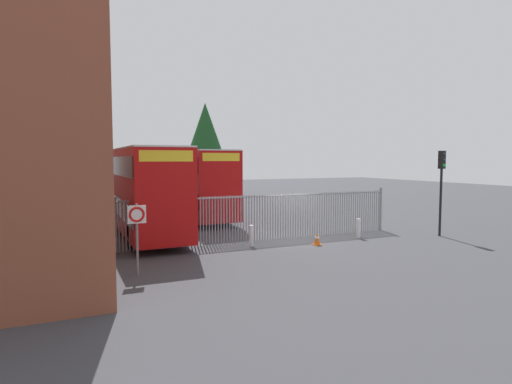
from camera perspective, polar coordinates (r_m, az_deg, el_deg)
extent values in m
plane|color=#3D3D42|center=(28.45, -3.34, -3.47)|extent=(100.00, 100.00, 0.00)
cylinder|color=gray|center=(18.61, -18.23, -4.40)|extent=(0.06, 0.06, 2.20)
cylinder|color=gray|center=(18.63, -17.81, -4.38)|extent=(0.06, 0.06, 2.20)
cylinder|color=gray|center=(18.64, -17.38, -4.36)|extent=(0.06, 0.06, 2.20)
cylinder|color=gray|center=(18.66, -16.95, -4.35)|extent=(0.06, 0.06, 2.20)
cylinder|color=gray|center=(18.68, -16.52, -4.33)|extent=(0.06, 0.06, 2.20)
cylinder|color=gray|center=(18.70, -16.10, -4.31)|extent=(0.06, 0.06, 2.20)
cylinder|color=gray|center=(18.72, -15.67, -4.29)|extent=(0.06, 0.06, 2.20)
cylinder|color=gray|center=(18.74, -15.25, -4.27)|extent=(0.06, 0.06, 2.20)
cylinder|color=gray|center=(18.76, -14.83, -4.26)|extent=(0.06, 0.06, 2.20)
cylinder|color=gray|center=(18.78, -14.40, -4.24)|extent=(0.06, 0.06, 2.20)
cylinder|color=gray|center=(18.81, -13.98, -4.22)|extent=(0.06, 0.06, 2.20)
cylinder|color=gray|center=(18.83, -13.56, -4.20)|extent=(0.06, 0.06, 2.20)
cylinder|color=gray|center=(18.86, -13.14, -4.18)|extent=(0.06, 0.06, 2.20)
cylinder|color=gray|center=(18.89, -12.73, -4.16)|extent=(0.06, 0.06, 2.20)
cylinder|color=gray|center=(18.92, -12.31, -4.14)|extent=(0.06, 0.06, 2.20)
cylinder|color=gray|center=(18.94, -11.90, -4.12)|extent=(0.06, 0.06, 2.20)
cylinder|color=gray|center=(18.97, -11.48, -4.10)|extent=(0.06, 0.06, 2.20)
cylinder|color=gray|center=(19.01, -11.07, -4.08)|extent=(0.06, 0.06, 2.20)
cylinder|color=gray|center=(19.04, -10.66, -4.06)|extent=(0.06, 0.06, 2.20)
cylinder|color=gray|center=(19.07, -10.25, -4.04)|extent=(0.06, 0.06, 2.20)
cylinder|color=gray|center=(19.11, -9.84, -4.02)|extent=(0.06, 0.06, 2.20)
cylinder|color=gray|center=(19.14, -9.44, -4.00)|extent=(0.06, 0.06, 2.20)
cylinder|color=gray|center=(19.18, -9.03, -3.98)|extent=(0.06, 0.06, 2.20)
cylinder|color=gray|center=(19.21, -8.63, -3.96)|extent=(0.06, 0.06, 2.20)
cylinder|color=gray|center=(19.25, -8.23, -3.94)|extent=(0.06, 0.06, 2.20)
cylinder|color=gray|center=(19.29, -7.83, -3.92)|extent=(0.06, 0.06, 2.20)
cylinder|color=gray|center=(19.33, -7.43, -3.90)|extent=(0.06, 0.06, 2.20)
cylinder|color=gray|center=(19.37, -7.03, -3.88)|extent=(0.06, 0.06, 2.20)
cylinder|color=gray|center=(19.41, -6.64, -3.85)|extent=(0.06, 0.06, 2.20)
cylinder|color=gray|center=(19.46, -6.25, -3.83)|extent=(0.06, 0.06, 2.20)
cylinder|color=gray|center=(19.50, -5.85, -3.81)|extent=(0.06, 0.06, 2.20)
cylinder|color=gray|center=(19.54, -5.46, -3.79)|extent=(0.06, 0.06, 2.20)
cylinder|color=gray|center=(19.59, -5.08, -3.77)|extent=(0.06, 0.06, 2.20)
cylinder|color=gray|center=(19.64, -4.69, -3.75)|extent=(0.06, 0.06, 2.20)
cylinder|color=gray|center=(19.68, -4.31, -3.73)|extent=(0.06, 0.06, 2.20)
cylinder|color=gray|center=(19.73, -3.92, -3.70)|extent=(0.06, 0.06, 2.20)
cylinder|color=gray|center=(19.78, -3.54, -3.68)|extent=(0.06, 0.06, 2.20)
cylinder|color=gray|center=(19.83, -3.17, -3.66)|extent=(0.06, 0.06, 2.20)
cylinder|color=gray|center=(19.88, -2.79, -3.64)|extent=(0.06, 0.06, 2.20)
cylinder|color=gray|center=(19.93, -2.41, -3.62)|extent=(0.06, 0.06, 2.20)
cylinder|color=gray|center=(19.98, -2.04, -3.59)|extent=(0.06, 0.06, 2.20)
cylinder|color=gray|center=(20.04, -1.67, -3.57)|extent=(0.06, 0.06, 2.20)
cylinder|color=gray|center=(20.09, -1.30, -3.55)|extent=(0.06, 0.06, 2.20)
cylinder|color=gray|center=(20.15, -0.94, -3.53)|extent=(0.06, 0.06, 2.20)
cylinder|color=gray|center=(20.20, -0.57, -3.51)|extent=(0.06, 0.06, 2.20)
cylinder|color=gray|center=(20.26, -0.21, -3.48)|extent=(0.06, 0.06, 2.20)
cylinder|color=gray|center=(20.31, 0.15, -3.46)|extent=(0.06, 0.06, 2.20)
cylinder|color=gray|center=(20.37, 0.51, -3.44)|extent=(0.06, 0.06, 2.20)
cylinder|color=gray|center=(20.43, 0.87, -3.42)|extent=(0.06, 0.06, 2.20)
cylinder|color=gray|center=(20.49, 1.22, -3.39)|extent=(0.06, 0.06, 2.20)
cylinder|color=gray|center=(20.55, 1.57, -3.37)|extent=(0.06, 0.06, 2.20)
cylinder|color=gray|center=(20.61, 1.92, -3.35)|extent=(0.06, 0.06, 2.20)
cylinder|color=gray|center=(20.67, 2.27, -3.33)|extent=(0.06, 0.06, 2.20)
cylinder|color=gray|center=(20.74, 2.62, -3.31)|extent=(0.06, 0.06, 2.20)
cylinder|color=gray|center=(20.80, 2.96, -3.28)|extent=(0.06, 0.06, 2.20)
cylinder|color=gray|center=(20.86, 3.30, -3.26)|extent=(0.06, 0.06, 2.20)
cylinder|color=gray|center=(20.93, 3.64, -3.24)|extent=(0.06, 0.06, 2.20)
cylinder|color=gray|center=(21.00, 3.98, -3.22)|extent=(0.06, 0.06, 2.20)
cylinder|color=gray|center=(21.06, 4.32, -3.20)|extent=(0.06, 0.06, 2.20)
cylinder|color=gray|center=(21.13, 4.65, -3.17)|extent=(0.06, 0.06, 2.20)
cylinder|color=gray|center=(21.20, 4.98, -3.15)|extent=(0.06, 0.06, 2.20)
cylinder|color=gray|center=(21.27, 5.31, -3.13)|extent=(0.06, 0.06, 2.20)
cylinder|color=gray|center=(21.33, 5.64, -3.11)|extent=(0.06, 0.06, 2.20)
cylinder|color=gray|center=(21.40, 5.96, -3.09)|extent=(0.06, 0.06, 2.20)
cylinder|color=gray|center=(21.48, 6.28, -3.06)|extent=(0.06, 0.06, 2.20)
cylinder|color=gray|center=(21.55, 6.60, -3.04)|extent=(0.06, 0.06, 2.20)
cylinder|color=gray|center=(21.62, 6.92, -3.02)|extent=(0.06, 0.06, 2.20)
cylinder|color=gray|center=(21.69, 7.24, -3.00)|extent=(0.06, 0.06, 2.20)
cylinder|color=gray|center=(21.76, 7.55, -2.98)|extent=(0.06, 0.06, 2.20)
cylinder|color=gray|center=(21.84, 7.86, -2.96)|extent=(0.06, 0.06, 2.20)
cylinder|color=gray|center=(21.91, 8.17, -2.93)|extent=(0.06, 0.06, 2.20)
cylinder|color=gray|center=(21.99, 8.48, -2.91)|extent=(0.06, 0.06, 2.20)
cylinder|color=gray|center=(22.06, 8.79, -2.89)|extent=(0.06, 0.06, 2.20)
cylinder|color=gray|center=(22.14, 9.09, -2.87)|extent=(0.06, 0.06, 2.20)
cylinder|color=gray|center=(22.22, 9.39, -2.85)|extent=(0.06, 0.06, 2.20)
cylinder|color=gray|center=(22.29, 9.69, -2.83)|extent=(0.06, 0.06, 2.20)
cylinder|color=gray|center=(22.37, 9.99, -2.81)|extent=(0.06, 0.06, 2.20)
cylinder|color=gray|center=(22.45, 10.28, -2.79)|extent=(0.06, 0.06, 2.20)
cylinder|color=gray|center=(22.53, 10.58, -2.77)|extent=(0.06, 0.06, 2.20)
cylinder|color=gray|center=(22.61, 10.87, -2.74)|extent=(0.06, 0.06, 2.20)
cylinder|color=gray|center=(22.69, 11.16, -2.72)|extent=(0.06, 0.06, 2.20)
cylinder|color=gray|center=(22.77, 11.44, -2.70)|extent=(0.06, 0.06, 2.20)
cylinder|color=gray|center=(22.86, 11.73, -2.68)|extent=(0.06, 0.06, 2.20)
cylinder|color=gray|center=(22.94, 12.01, -2.66)|extent=(0.06, 0.06, 2.20)
cylinder|color=gray|center=(23.02, 12.29, -2.64)|extent=(0.06, 0.06, 2.20)
cylinder|color=gray|center=(23.10, 12.57, -2.62)|extent=(0.06, 0.06, 2.20)
cylinder|color=gray|center=(23.19, 12.85, -2.60)|extent=(0.06, 0.06, 2.20)
cylinder|color=gray|center=(23.27, 13.12, -2.58)|extent=(0.06, 0.06, 2.20)
cylinder|color=gray|center=(23.36, 13.39, -2.56)|extent=(0.06, 0.06, 2.20)
cylinder|color=gray|center=(23.44, 13.66, -2.54)|extent=(0.06, 0.06, 2.20)
cylinder|color=gray|center=(23.53, 13.93, -2.52)|extent=(0.06, 0.06, 2.20)
cylinder|color=gray|center=(23.62, 14.20, -2.50)|extent=(0.06, 0.06, 2.20)
cylinder|color=gray|center=(23.70, 14.46, -2.48)|extent=(0.06, 0.06, 2.20)
cylinder|color=gray|center=(23.79, 14.73, -2.46)|extent=(0.06, 0.06, 2.20)
cylinder|color=gray|center=(23.88, 14.99, -2.44)|extent=(0.06, 0.06, 2.20)
cylinder|color=gray|center=(23.97, 15.24, -2.42)|extent=(0.06, 0.06, 2.20)
cylinder|color=gray|center=(24.06, 15.50, -2.40)|extent=(0.06, 0.06, 2.20)
cylinder|color=gray|center=(24.15, 15.76, -2.38)|extent=(0.06, 0.06, 2.20)
cylinder|color=gray|center=(24.24, 16.01, -2.36)|extent=(0.06, 0.06, 2.20)
cylinder|color=gray|center=(24.33, 16.26, -2.35)|extent=(0.06, 0.06, 2.20)
cylinder|color=gray|center=(20.41, 1.40, -0.55)|extent=(13.85, 0.07, 0.07)
cylinder|color=gray|center=(18.60, -18.24, -4.17)|extent=(0.14, 0.14, 2.35)
cylinder|color=gray|center=(24.32, 16.26, -2.17)|extent=(0.14, 0.14, 2.35)
cube|color=#B70C0C|center=(22.48, -14.78, 0.35)|extent=(2.50, 10.80, 4.00)
cube|color=black|center=(22.55, -14.74, -1.68)|extent=(2.54, 10.37, 0.90)
cube|color=black|center=(22.44, -14.84, 3.41)|extent=(2.54, 10.37, 0.90)
cube|color=yellow|center=(17.18, -11.88, 4.73)|extent=(2.12, 0.12, 0.44)
cube|color=silver|center=(22.44, -14.88, 5.53)|extent=(2.50, 10.80, 0.08)
cylinder|color=black|center=(19.25, -16.23, -5.82)|extent=(0.30, 1.04, 1.04)
cylinder|color=black|center=(19.67, -9.85, -5.49)|extent=(0.30, 1.04, 1.04)
cylinder|color=black|center=(25.45, -18.27, -3.42)|extent=(0.30, 1.04, 1.04)
cylinder|color=black|center=(25.77, -13.40, -3.22)|extent=(0.30, 1.04, 1.04)
cube|color=#B70C0C|center=(28.46, -8.31, 1.25)|extent=(2.50, 10.80, 4.00)
cube|color=black|center=(28.52, -8.29, -0.35)|extent=(2.54, 10.37, 0.90)
cube|color=black|center=(28.43, -8.33, 3.67)|extent=(2.54, 10.37, 0.90)
cube|color=yellow|center=(23.33, -4.69, 4.67)|extent=(2.12, 0.12, 0.44)
cube|color=silver|center=(28.43, -8.35, 5.34)|extent=(2.50, 10.80, 0.08)
cylinder|color=black|center=(25.12, -8.55, -3.35)|extent=(0.30, 1.04, 1.04)
cylinder|color=black|center=(25.81, -3.84, -3.10)|extent=(0.30, 1.04, 1.04)
cylinder|color=black|center=(31.21, -11.73, -1.90)|extent=(0.30, 1.04, 1.04)
cylinder|color=black|center=(31.76, -7.85, -1.74)|extent=(0.30, 1.04, 1.04)
cylinder|color=silver|center=(19.12, -0.64, -5.85)|extent=(0.20, 0.20, 0.95)
cylinder|color=silver|center=(21.73, 13.50, -4.74)|extent=(0.20, 0.20, 0.95)
cube|color=orange|center=(19.68, 8.13, -6.95)|extent=(0.34, 0.34, 0.04)
cone|color=orange|center=(19.62, 8.14, -6.11)|extent=(0.28, 0.28, 0.55)
cylinder|color=white|center=(19.62, 8.14, -6.03)|extent=(0.19, 0.19, 0.07)
cylinder|color=slate|center=(14.82, -15.57, -6.14)|extent=(0.08, 0.08, 2.40)
cube|color=white|center=(14.64, -15.60, -2.90)|extent=(0.60, 0.03, 0.60)
torus|color=red|center=(14.63, -15.60, -2.91)|extent=(0.52, 0.08, 0.52)
cylinder|color=black|center=(23.44, 23.38, -1.30)|extent=(0.12, 0.12, 3.40)
cube|color=black|center=(23.34, 23.54, 3.96)|extent=(0.28, 0.24, 0.90)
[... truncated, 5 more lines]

